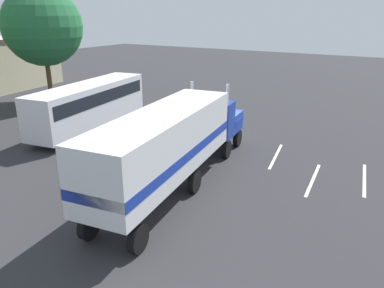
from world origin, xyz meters
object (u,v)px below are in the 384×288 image
at_px(person_bystander, 118,167).
at_px(parked_bus, 90,102).
at_px(tree_center, 42,26).
at_px(semi_truck, 174,140).

distance_m(person_bystander, parked_bus, 10.12).
bearing_deg(tree_center, parked_bus, -114.05).
bearing_deg(person_bystander, tree_center, 59.57).
xyz_separation_m(parked_bus, tree_center, (4.32, 9.68, 5.00)).
relative_size(parked_bus, tree_center, 1.06).
bearing_deg(semi_truck, tree_center, 65.44).
relative_size(semi_truck, tree_center, 1.35).
height_order(semi_truck, parked_bus, semi_truck).
distance_m(semi_truck, tree_center, 22.94).
relative_size(semi_truck, parked_bus, 1.28).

